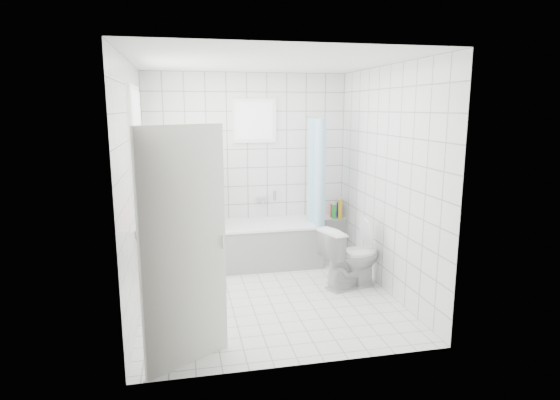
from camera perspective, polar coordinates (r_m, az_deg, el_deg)
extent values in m
plane|color=white|center=(5.48, -1.52, -11.63)|extent=(3.00, 3.00, 0.00)
plane|color=white|center=(5.08, -1.68, 16.54)|extent=(3.00, 3.00, 0.00)
cube|color=white|center=(6.59, -3.96, 3.95)|extent=(2.80, 0.02, 2.60)
cube|color=white|center=(3.68, 2.63, -1.77)|extent=(2.80, 0.02, 2.60)
cube|color=white|center=(5.06, -17.37, 1.29)|extent=(0.02, 3.00, 2.60)
cube|color=white|center=(5.55, 12.79, 2.34)|extent=(0.02, 3.00, 2.60)
cube|color=white|center=(5.32, -16.79, 5.04)|extent=(0.01, 0.90, 1.40)
cube|color=white|center=(6.51, -3.10, 9.61)|extent=(0.50, 0.01, 0.50)
cube|color=white|center=(5.44, -15.88, -2.71)|extent=(0.18, 1.02, 0.08)
cube|color=silver|center=(3.87, -11.56, -5.93)|extent=(0.70, 0.46, 2.00)
cube|color=white|center=(6.45, -2.54, -5.50)|extent=(1.62, 0.75, 0.55)
cube|color=white|center=(6.37, -2.56, -3.01)|extent=(1.64, 0.77, 0.03)
cube|color=white|center=(6.20, -10.60, -1.83)|extent=(0.15, 0.85, 1.50)
cube|color=white|center=(6.97, 6.69, -4.31)|extent=(0.40, 0.24, 0.55)
imported|color=silver|center=(5.69, 8.64, -6.90)|extent=(0.82, 0.60, 0.75)
cylinder|color=silver|center=(6.33, 4.28, 10.01)|extent=(0.02, 0.80, 0.02)
cube|color=silver|center=(6.65, -2.21, 0.11)|extent=(0.18, 0.06, 0.06)
imported|color=#E25899|center=(5.04, -16.14, -1.65)|extent=(0.16, 0.16, 0.29)
imported|color=#C96494|center=(5.67, -15.69, -0.63)|extent=(0.12, 0.12, 0.21)
imported|color=#2B9BC5|center=(5.20, -16.01, -1.71)|extent=(0.12, 0.12, 0.21)
cylinder|color=#1521AF|center=(6.91, 7.18, -1.15)|extent=(0.06, 0.06, 0.22)
cylinder|color=yellow|center=(6.80, 7.35, -1.11)|extent=(0.06, 0.06, 0.28)
cylinder|color=red|center=(6.87, 6.42, -1.30)|extent=(0.06, 0.06, 0.20)
cylinder|color=green|center=(6.79, 6.61, -1.44)|extent=(0.06, 0.06, 0.20)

